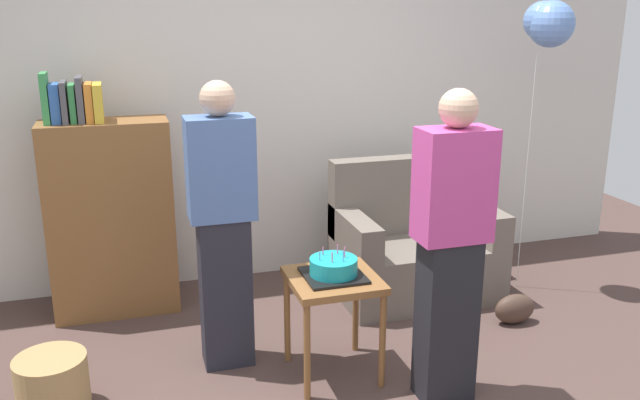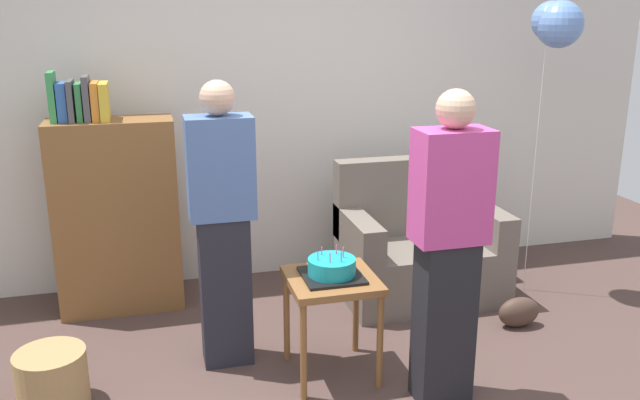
{
  "view_description": "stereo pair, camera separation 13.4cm",
  "coord_description": "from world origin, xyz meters",
  "px_view_note": "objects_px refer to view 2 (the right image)",
  "views": [
    {
      "loc": [
        -1.11,
        -2.76,
        1.99
      ],
      "look_at": [
        -0.06,
        0.68,
        0.95
      ],
      "focal_mm": 37.37,
      "sensor_mm": 36.0,
      "label": 1
    },
    {
      "loc": [
        -0.98,
        -2.79,
        1.99
      ],
      "look_at": [
        -0.06,
        0.68,
        0.95
      ],
      "focal_mm": 37.37,
      "sensor_mm": 36.0,
      "label": 2
    }
  ],
  "objects_px": {
    "birthday_cake": "(332,268)",
    "person_holding_cake": "(448,250)",
    "person_blowing_candles": "(223,225)",
    "handbag": "(519,312)",
    "side_table": "(332,292)",
    "bookshelf": "(116,212)",
    "wicker_basket": "(52,379)",
    "couch": "(418,249)",
    "balloon_bunch": "(556,23)"
  },
  "relations": [
    {
      "from": "bookshelf",
      "to": "birthday_cake",
      "type": "xyz_separation_m",
      "value": [
        1.15,
        -1.22,
        -0.05
      ]
    },
    {
      "from": "birthday_cake",
      "to": "person_holding_cake",
      "type": "xyz_separation_m",
      "value": [
        0.49,
        -0.38,
        0.2
      ]
    },
    {
      "from": "birthday_cake",
      "to": "person_blowing_candles",
      "type": "distance_m",
      "value": 0.65
    },
    {
      "from": "handbag",
      "to": "balloon_bunch",
      "type": "distance_m",
      "value": 1.91
    },
    {
      "from": "couch",
      "to": "wicker_basket",
      "type": "height_order",
      "value": "couch"
    },
    {
      "from": "side_table",
      "to": "balloon_bunch",
      "type": "bearing_deg",
      "value": 23.26
    },
    {
      "from": "person_blowing_candles",
      "to": "person_holding_cake",
      "type": "distance_m",
      "value": 1.24
    },
    {
      "from": "couch",
      "to": "handbag",
      "type": "bearing_deg",
      "value": -56.42
    },
    {
      "from": "balloon_bunch",
      "to": "handbag",
      "type": "bearing_deg",
      "value": -129.15
    },
    {
      "from": "wicker_basket",
      "to": "handbag",
      "type": "bearing_deg",
      "value": 3.57
    },
    {
      "from": "couch",
      "to": "handbag",
      "type": "height_order",
      "value": "couch"
    },
    {
      "from": "birthday_cake",
      "to": "handbag",
      "type": "distance_m",
      "value": 1.45
    },
    {
      "from": "side_table",
      "to": "handbag",
      "type": "xyz_separation_m",
      "value": [
        1.33,
        0.24,
        -0.4
      ]
    },
    {
      "from": "bookshelf",
      "to": "side_table",
      "type": "height_order",
      "value": "bookshelf"
    },
    {
      "from": "bookshelf",
      "to": "person_blowing_candles",
      "type": "xyz_separation_m",
      "value": [
        0.61,
        -0.92,
        0.15
      ]
    },
    {
      "from": "side_table",
      "to": "person_holding_cake",
      "type": "distance_m",
      "value": 0.71
    },
    {
      "from": "bookshelf",
      "to": "balloon_bunch",
      "type": "xyz_separation_m",
      "value": [
        2.89,
        -0.47,
        1.21
      ]
    },
    {
      "from": "birthday_cake",
      "to": "person_blowing_candles",
      "type": "relative_size",
      "value": 0.2
    },
    {
      "from": "person_blowing_candles",
      "to": "bookshelf",
      "type": "bearing_deg",
      "value": 134.4
    },
    {
      "from": "couch",
      "to": "balloon_bunch",
      "type": "relative_size",
      "value": 0.54
    },
    {
      "from": "couch",
      "to": "handbag",
      "type": "xyz_separation_m",
      "value": [
        0.43,
        -0.65,
        -0.24
      ]
    },
    {
      "from": "person_blowing_candles",
      "to": "wicker_basket",
      "type": "relative_size",
      "value": 4.53
    },
    {
      "from": "bookshelf",
      "to": "person_blowing_candles",
      "type": "height_order",
      "value": "person_blowing_candles"
    },
    {
      "from": "person_blowing_candles",
      "to": "wicker_basket",
      "type": "xyz_separation_m",
      "value": [
        -0.93,
        -0.23,
        -0.68
      ]
    },
    {
      "from": "couch",
      "to": "bookshelf",
      "type": "relative_size",
      "value": 0.68
    },
    {
      "from": "birthday_cake",
      "to": "person_blowing_candles",
      "type": "height_order",
      "value": "person_blowing_candles"
    },
    {
      "from": "person_blowing_candles",
      "to": "handbag",
      "type": "relative_size",
      "value": 5.82
    },
    {
      "from": "person_blowing_candles",
      "to": "person_holding_cake",
      "type": "bearing_deg",
      "value": -22.53
    },
    {
      "from": "couch",
      "to": "balloon_bunch",
      "type": "bearing_deg",
      "value": -9.87
    },
    {
      "from": "bookshelf",
      "to": "person_holding_cake",
      "type": "distance_m",
      "value": 2.3
    },
    {
      "from": "couch",
      "to": "wicker_basket",
      "type": "bearing_deg",
      "value": -160.78
    },
    {
      "from": "person_blowing_candles",
      "to": "handbag",
      "type": "bearing_deg",
      "value": 9.03
    },
    {
      "from": "couch",
      "to": "person_blowing_candles",
      "type": "distance_m",
      "value": 1.63
    },
    {
      "from": "bookshelf",
      "to": "wicker_basket",
      "type": "xyz_separation_m",
      "value": [
        -0.33,
        -1.15,
        -0.53
      ]
    },
    {
      "from": "side_table",
      "to": "person_holding_cake",
      "type": "bearing_deg",
      "value": -37.86
    },
    {
      "from": "person_blowing_candles",
      "to": "wicker_basket",
      "type": "bearing_deg",
      "value": -155.15
    },
    {
      "from": "side_table",
      "to": "handbag",
      "type": "relative_size",
      "value": 2.09
    },
    {
      "from": "wicker_basket",
      "to": "balloon_bunch",
      "type": "xyz_separation_m",
      "value": [
        3.22,
        0.68,
        1.74
      ]
    },
    {
      "from": "side_table",
      "to": "wicker_basket",
      "type": "distance_m",
      "value": 1.52
    },
    {
      "from": "bookshelf",
      "to": "balloon_bunch",
      "type": "bearing_deg",
      "value": -9.22
    },
    {
      "from": "bookshelf",
      "to": "birthday_cake",
      "type": "distance_m",
      "value": 1.68
    },
    {
      "from": "person_holding_cake",
      "to": "balloon_bunch",
      "type": "bearing_deg",
      "value": -147.39
    },
    {
      "from": "couch",
      "to": "person_holding_cake",
      "type": "xyz_separation_m",
      "value": [
        -0.4,
        -1.28,
        0.49
      ]
    },
    {
      "from": "side_table",
      "to": "balloon_bunch",
      "type": "height_order",
      "value": "balloon_bunch"
    },
    {
      "from": "person_blowing_candles",
      "to": "balloon_bunch",
      "type": "distance_m",
      "value": 2.56
    },
    {
      "from": "person_holding_cake",
      "to": "handbag",
      "type": "xyz_separation_m",
      "value": [
        0.84,
        0.62,
        -0.73
      ]
    },
    {
      "from": "couch",
      "to": "side_table",
      "type": "relative_size",
      "value": 1.88
    },
    {
      "from": "person_blowing_candles",
      "to": "side_table",
      "type": "bearing_deg",
      "value": -18.01
    },
    {
      "from": "handbag",
      "to": "bookshelf",
      "type": "bearing_deg",
      "value": 158.55
    },
    {
      "from": "couch",
      "to": "person_blowing_candles",
      "type": "bearing_deg",
      "value": -157.58
    }
  ]
}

